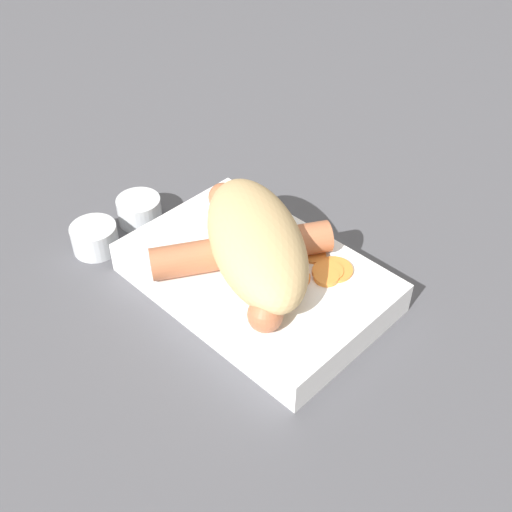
% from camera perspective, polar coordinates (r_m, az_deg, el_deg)
% --- Properties ---
extents(ground_plane, '(3.00, 3.00, 0.00)m').
position_cam_1_polar(ground_plane, '(0.59, -0.00, -2.99)').
color(ground_plane, '#4C4C51').
extents(food_tray, '(0.23, 0.15, 0.03)m').
position_cam_1_polar(food_tray, '(0.58, -0.00, -1.89)').
color(food_tray, white).
rests_on(food_tray, ground_plane).
extents(bread_roll, '(0.19, 0.16, 0.06)m').
position_cam_1_polar(bread_roll, '(0.55, -0.56, 1.35)').
color(bread_roll, tan).
rests_on(bread_roll, food_tray).
extents(sausage, '(0.17, 0.15, 0.03)m').
position_cam_1_polar(sausage, '(0.56, -1.25, 0.54)').
color(sausage, '#B26642').
rests_on(sausage, food_tray).
extents(pickled_veggies, '(0.06, 0.07, 0.00)m').
position_cam_1_polar(pickled_veggies, '(0.57, 5.98, -1.36)').
color(pickled_veggies, orange).
rests_on(pickled_veggies, food_tray).
extents(condiment_cup_near, '(0.05, 0.05, 0.03)m').
position_cam_1_polar(condiment_cup_near, '(0.67, -10.31, 3.92)').
color(condiment_cup_near, silver).
rests_on(condiment_cup_near, ground_plane).
extents(condiment_cup_far, '(0.05, 0.05, 0.03)m').
position_cam_1_polar(condiment_cup_far, '(0.65, -14.12, 1.47)').
color(condiment_cup_far, silver).
rests_on(condiment_cup_far, ground_plane).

